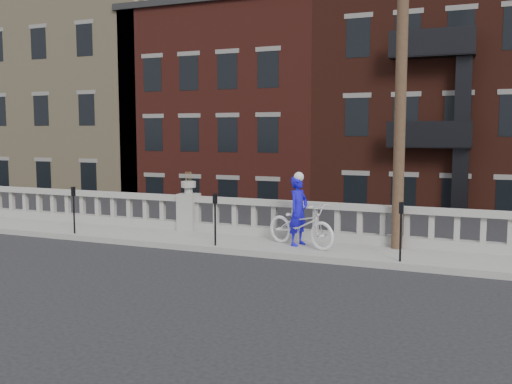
{
  "coord_description": "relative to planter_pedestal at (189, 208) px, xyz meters",
  "views": [
    {
      "loc": [
        8.39,
        -10.89,
        3.1
      ],
      "look_at": [
        2.5,
        3.2,
        1.47
      ],
      "focal_mm": 40.0,
      "sensor_mm": 36.0,
      "label": 1
    }
  ],
  "objects": [
    {
      "name": "ground",
      "position": [
        0.0,
        -3.95,
        -0.83
      ],
      "size": [
        120.0,
        120.0,
        0.0
      ],
      "primitive_type": "plane",
      "color": "black",
      "rests_on": "ground"
    },
    {
      "name": "sidewalk",
      "position": [
        0.0,
        -0.95,
        -0.76
      ],
      "size": [
        32.0,
        2.2,
        0.15
      ],
      "primitive_type": "cube",
      "color": "gray",
      "rests_on": "ground"
    },
    {
      "name": "balustrade",
      "position": [
        0.0,
        0.0,
        -0.19
      ],
      "size": [
        28.0,
        0.34,
        1.03
      ],
      "color": "gray",
      "rests_on": "sidewalk"
    },
    {
      "name": "planter_pedestal",
      "position": [
        0.0,
        0.0,
        0.0
      ],
      "size": [
        0.55,
        0.55,
        1.76
      ],
      "color": "gray",
      "rests_on": "sidewalk"
    },
    {
      "name": "lower_level",
      "position": [
        0.56,
        19.09,
        1.8
      ],
      "size": [
        80.0,
        44.0,
        20.8
      ],
      "color": "#605E59",
      "rests_on": "ground"
    },
    {
      "name": "utility_pole",
      "position": [
        6.2,
        -0.35,
        4.41
      ],
      "size": [
        1.6,
        0.28,
        10.0
      ],
      "color": "#422D1E",
      "rests_on": "sidewalk"
    },
    {
      "name": "parking_meter_b",
      "position": [
        -2.78,
        -1.8,
        0.17
      ],
      "size": [
        0.1,
        0.09,
        1.36
      ],
      "color": "black",
      "rests_on": "sidewalk"
    },
    {
      "name": "parking_meter_c",
      "position": [
        1.79,
        -1.8,
        0.17
      ],
      "size": [
        0.1,
        0.09,
        1.36
      ],
      "color": "black",
      "rests_on": "sidewalk"
    },
    {
      "name": "parking_meter_d",
      "position": [
        6.5,
        -1.8,
        0.17
      ],
      "size": [
        0.1,
        0.09,
        1.36
      ],
      "color": "black",
      "rests_on": "sidewalk"
    },
    {
      "name": "bicycle",
      "position": [
        3.87,
        -1.04,
        -0.12
      ],
      "size": [
        2.27,
        1.52,
        1.13
      ],
      "primitive_type": "imported",
      "rotation": [
        0.0,
        0.0,
        1.17
      ],
      "color": "white",
      "rests_on": "sidewalk"
    },
    {
      "name": "cyclist",
      "position": [
        3.76,
        -0.91,
        0.22
      ],
      "size": [
        0.6,
        0.75,
        1.8
      ],
      "primitive_type": "imported",
      "rotation": [
        0.0,
        0.0,
        1.28
      ],
      "color": "#140DC6",
      "rests_on": "sidewalk"
    }
  ]
}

